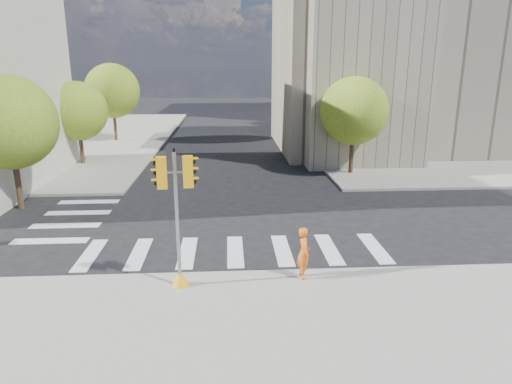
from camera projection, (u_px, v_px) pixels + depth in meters
ground at (237, 233)px, 19.20m from camera, size 160.00×160.00×0.00m
sidewalk_far_right at (432, 135)px, 45.34m from camera, size 28.00×40.00×0.15m
sidewalk_far_left at (19, 138)px, 42.98m from camera, size 28.00×40.00×0.15m
civic_building at (425, 59)px, 36.53m from camera, size 26.00×16.00×19.39m
tree_lw_near at (9, 123)px, 21.29m from camera, size 4.40×4.40×6.41m
tree_lw_mid at (78, 111)px, 31.01m from camera, size 4.00×4.00×5.77m
tree_lw_far at (112, 91)px, 40.41m from camera, size 4.80×4.80×6.95m
tree_re_near at (354, 111)px, 28.15m from camera, size 4.20×4.20×6.16m
tree_re_mid at (317, 94)px, 39.60m from camera, size 4.60×4.60×6.66m
tree_re_far at (297, 91)px, 51.26m from camera, size 4.00×4.00×5.88m
lamp_near at (346, 98)px, 31.88m from camera, size 0.35×0.18×8.11m
lamp_far at (311, 88)px, 45.34m from camera, size 0.35×0.18×8.11m
traffic_signal at (178, 230)px, 13.82m from camera, size 1.08×0.56×4.35m
photographer at (304, 253)px, 14.63m from camera, size 0.51×0.69×1.72m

